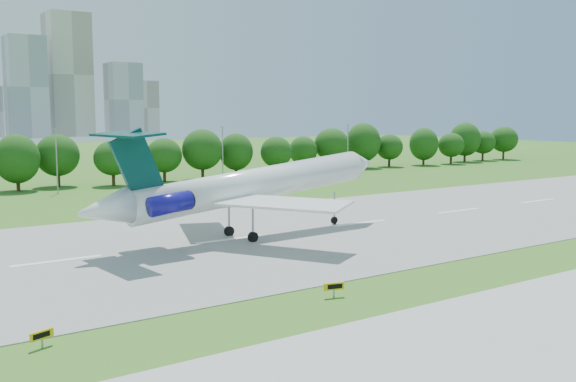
{
  "coord_description": "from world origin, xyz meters",
  "views": [
    {
      "loc": [
        -16.43,
        -40.56,
        14.87
      ],
      "look_at": [
        23.5,
        18.0,
        6.32
      ],
      "focal_mm": 40.0,
      "sensor_mm": 36.0,
      "label": 1
    }
  ],
  "objects": [
    {
      "name": "ground",
      "position": [
        0.0,
        0.0,
        0.0
      ],
      "size": [
        600.0,
        600.0,
        0.0
      ],
      "primitive_type": "plane",
      "color": "#2D6119",
      "rests_on": "ground"
    },
    {
      "name": "runway",
      "position": [
        0.0,
        25.0,
        0.04
      ],
      "size": [
        400.0,
        45.0,
        0.08
      ],
      "primitive_type": "cube",
      "color": "gray",
      "rests_on": "ground"
    },
    {
      "name": "skyline",
      "position": [
        100.16,
        390.61,
        30.46
      ],
      "size": [
        127.0,
        52.0,
        80.0
      ],
      "color": "#B2B2B7",
      "rests_on": "ground"
    },
    {
      "name": "airliner",
      "position": [
        21.42,
        24.8,
        6.4
      ],
      "size": [
        42.45,
        30.66,
        13.43
      ],
      "rotation": [
        0.0,
        -0.09,
        0.1
      ],
      "color": "white",
      "rests_on": "ground"
    },
    {
      "name": "taxi_sign_centre",
      "position": [
        -7.18,
        0.92,
        0.83
      ],
      "size": [
        1.58,
        0.7,
        1.13
      ],
      "rotation": [
        0.0,
        0.0,
        0.33
      ],
      "color": "gray",
      "rests_on": "ground"
    },
    {
      "name": "taxi_sign_right",
      "position": [
        15.28,
        -0.69,
        0.9
      ],
      "size": [
        1.74,
        0.62,
        1.22
      ],
      "rotation": [
        0.0,
        0.0,
        -0.25
      ],
      "color": "gray",
      "rests_on": "ground"
    }
  ]
}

